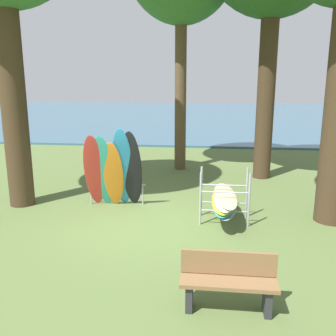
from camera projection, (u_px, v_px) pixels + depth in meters
ground_plane at (149, 225)px, 8.69m from camera, size 80.00×80.00×0.00m
lake_water at (197, 114)px, 36.05m from camera, size 80.00×36.00×0.10m
leaning_board_pile at (113, 171)px, 9.63m from camera, size 1.58×1.05×2.17m
board_storage_rack at (225, 200)px, 8.84m from camera, size 1.15×2.13×1.25m
park_bench at (228, 280)px, 5.42m from camera, size 1.40×0.41×0.85m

